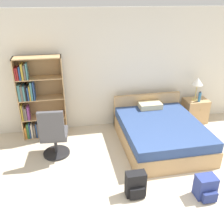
# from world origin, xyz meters

# --- Properties ---
(wall_back) EXTENTS (9.00, 0.06, 2.60)m
(wall_back) POSITION_xyz_m (0.00, 3.23, 1.30)
(wall_back) COLOR silver
(wall_back) RESTS_ON ground_plane
(bookshelf) EXTENTS (0.93, 0.32, 1.74)m
(bookshelf) POSITION_xyz_m (-1.84, 2.96, 0.84)
(bookshelf) COLOR tan
(bookshelf) RESTS_ON ground_plane
(bed) EXTENTS (1.56, 1.92, 0.77)m
(bed) POSITION_xyz_m (0.61, 2.15, 0.27)
(bed) COLOR tan
(bed) RESTS_ON ground_plane
(office_chair) EXTENTS (0.52, 0.59, 1.04)m
(office_chair) POSITION_xyz_m (-1.50, 2.07, 0.48)
(office_chair) COLOR #232326
(office_chair) RESTS_ON ground_plane
(nightstand) EXTENTS (0.54, 0.43, 0.57)m
(nightstand) POSITION_xyz_m (1.81, 2.92, 0.28)
(nightstand) COLOR tan
(nightstand) RESTS_ON ground_plane
(table_lamp) EXTENTS (0.25, 0.25, 0.54)m
(table_lamp) POSITION_xyz_m (1.76, 2.92, 1.01)
(table_lamp) COLOR tan
(table_lamp) RESTS_ON nightstand
(water_bottle) EXTENTS (0.06, 0.06, 0.24)m
(water_bottle) POSITION_xyz_m (1.81, 2.82, 0.68)
(water_bottle) COLOR teal
(water_bottle) RESTS_ON nightstand
(backpack_blue) EXTENTS (0.30, 0.29, 0.36)m
(backpack_blue) POSITION_xyz_m (0.75, 0.57, 0.17)
(backpack_blue) COLOR navy
(backpack_blue) RESTS_ON ground_plane
(backpack_black) EXTENTS (0.30, 0.23, 0.41)m
(backpack_black) POSITION_xyz_m (-0.29, 0.81, 0.20)
(backpack_black) COLOR black
(backpack_black) RESTS_ON ground_plane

